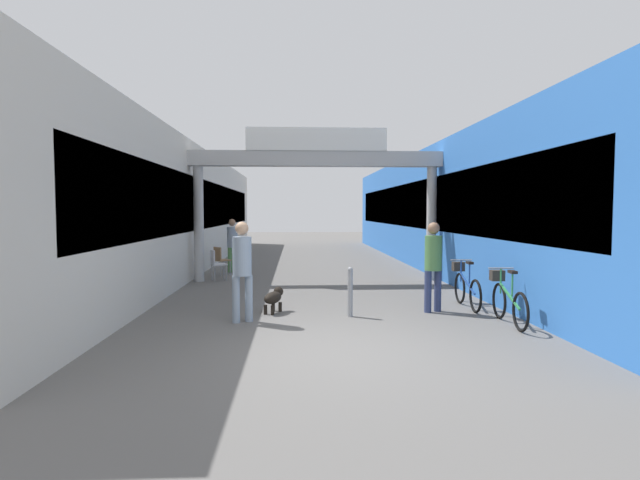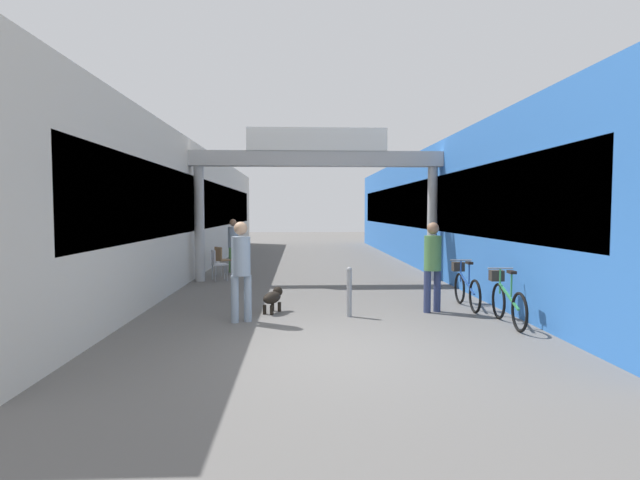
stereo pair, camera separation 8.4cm
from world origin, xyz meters
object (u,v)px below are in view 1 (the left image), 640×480
pedestrian_companion (433,260)px  cafe_chair_wood_farther (220,258)px  bollard_post_metal (350,291)px  pedestrian_with_dog (242,264)px  bicycle_green_nearest (507,299)px  cafe_chair_aluminium_nearer (216,262)px  pedestrian_carrying_crate (232,242)px  dog_on_leash (274,297)px  bicycle_blue_second (466,286)px

pedestrian_companion → cafe_chair_wood_farther: bearing=130.7°
pedestrian_companion → bollard_post_metal: bearing=-168.3°
pedestrian_with_dog → bicycle_green_nearest: bearing=-4.0°
bicycle_green_nearest → cafe_chair_aluminium_nearer: bicycle_green_nearest is taller
pedestrian_carrying_crate → bollard_post_metal: pedestrian_carrying_crate is taller
dog_on_leash → bicycle_blue_second: size_ratio=0.41×
dog_on_leash → cafe_chair_aluminium_nearer: cafe_chair_aluminium_nearer is taller
dog_on_leash → bicycle_green_nearest: bearing=-15.5°
cafe_chair_aluminium_nearer → pedestrian_companion: bearing=-43.1°
pedestrian_with_dog → cafe_chair_aluminium_nearer: 5.61m
dog_on_leash → cafe_chair_wood_farther: size_ratio=0.78×
bollard_post_metal → cafe_chair_wood_farther: size_ratio=1.07×
dog_on_leash → bicycle_blue_second: (3.99, 0.38, 0.14)m
pedestrian_companion → bicycle_green_nearest: size_ratio=1.06×
pedestrian_carrying_crate → bicycle_green_nearest: pedestrian_carrying_crate is taller
pedestrian_with_dog → bollard_post_metal: pedestrian_with_dog is taller
pedestrian_companion → bicycle_blue_second: size_ratio=1.06×
dog_on_leash → bicycle_blue_second: bicycle_blue_second is taller
cafe_chair_wood_farther → bicycle_green_nearest: bearing=-48.7°
dog_on_leash → bicycle_green_nearest: 4.37m
bicycle_green_nearest → cafe_chair_aluminium_nearer: (-6.06, 5.76, 0.10)m
pedestrian_carrying_crate → bollard_post_metal: (3.12, -7.08, -0.52)m
bicycle_green_nearest → cafe_chair_wood_farther: bearing=131.3°
pedestrian_with_dog → bollard_post_metal: bearing=10.9°
pedestrian_with_dog → cafe_chair_wood_farther: size_ratio=2.05×
bollard_post_metal → pedestrian_carrying_crate: bearing=113.8°
bicycle_blue_second → bollard_post_metal: bicycle_blue_second is taller
dog_on_leash → cafe_chair_wood_farther: cafe_chair_wood_farther is taller
pedestrian_with_dog → pedestrian_companion: size_ratio=1.02×
cafe_chair_aluminium_nearer → bicycle_blue_second: bearing=-35.8°
dog_on_leash → pedestrian_carrying_crate: bearing=104.0°
pedestrian_with_dog → pedestrian_carrying_crate: 7.55m
pedestrian_carrying_crate → bicycle_green_nearest: 9.77m
pedestrian_companion → pedestrian_carrying_crate: bearing=125.6°
bicycle_blue_second → cafe_chair_wood_farther: bearing=137.5°
bicycle_green_nearest → cafe_chair_aluminium_nearer: 8.36m
pedestrian_with_dog → bicycle_green_nearest: 4.79m
pedestrian_carrying_crate → bicycle_blue_second: (5.64, -6.25, -0.57)m
pedestrian_with_dog → cafe_chair_wood_farther: bearing=101.8°
pedestrian_carrying_crate → cafe_chair_wood_farther: size_ratio=1.96×
bollard_post_metal → cafe_chair_aluminium_nearer: size_ratio=1.07×
pedestrian_with_dog → cafe_chair_aluminium_nearer: pedestrian_with_dog is taller
pedestrian_carrying_crate → bicycle_green_nearest: bearing=-53.1°
bicycle_green_nearest → cafe_chair_wood_farther: bicycle_green_nearest is taller
pedestrian_companion → bollard_post_metal: size_ratio=1.88×
dog_on_leash → pedestrian_companion: bearing=-1.8°
cafe_chair_aluminium_nearer → pedestrian_with_dog: bearing=-76.3°
pedestrian_companion → bicycle_blue_second: bearing=30.0°
bicycle_blue_second → dog_on_leash: bearing=-174.5°
pedestrian_companion → dog_on_leash: bearing=178.2°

